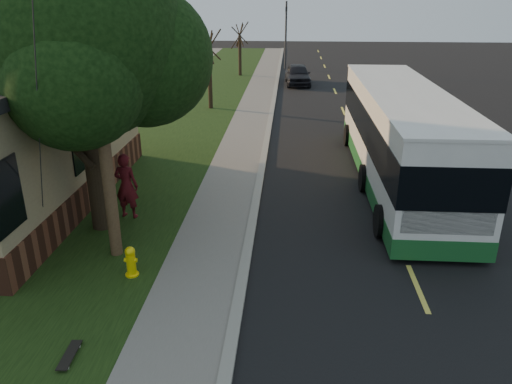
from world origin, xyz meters
TOP-DOWN VIEW (x-y plane):
  - ground at (0.00, 0.00)m, footprint 120.00×120.00m
  - road at (4.00, 10.00)m, footprint 8.00×80.00m
  - curb at (0.00, 10.00)m, footprint 0.25×80.00m
  - sidewalk at (-1.00, 10.00)m, footprint 2.00×80.00m
  - grass_verge at (-4.50, 10.00)m, footprint 5.00×80.00m
  - fire_hydrant at (-2.60, 0.00)m, footprint 0.32×0.32m
  - utility_pole at (-3.31, 0.99)m, footprint 2.86×3.21m
  - leafy_tree at (-4.17, 2.65)m, footprint 6.30×6.00m
  - bare_tree_near at (-3.50, 18.00)m, footprint 1.38×1.21m
  - bare_tree_far at (-3.00, 30.00)m, footprint 1.38×1.21m
  - traffic_signal at (0.50, 34.00)m, footprint 0.18×0.22m
  - transit_bus at (4.79, 6.92)m, footprint 2.76×11.97m
  - skateboarder at (-3.66, 3.22)m, footprint 0.78×0.58m
  - skateboard_main at (-2.88, -2.88)m, footprint 0.24×0.82m
  - distant_car at (1.50, 26.47)m, footprint 1.95×4.29m

SIDE VIEW (x-z plane):
  - ground at x=0.00m, z-range 0.00..0.00m
  - road at x=4.00m, z-range 0.00..0.01m
  - grass_verge at x=-4.50m, z-range 0.00..0.07m
  - sidewalk at x=-1.00m, z-range 0.00..0.08m
  - curb at x=0.00m, z-range 0.00..0.12m
  - skateboard_main at x=-2.88m, z-range 0.09..0.17m
  - fire_hydrant at x=-2.60m, z-range 0.06..0.80m
  - distant_car at x=1.50m, z-range 0.00..1.43m
  - skateboarder at x=-3.66m, z-range 0.07..2.01m
  - transit_bus at x=4.79m, z-range 0.11..3.35m
  - bare_tree_far at x=-3.00m, z-range -0.01..4.02m
  - bare_tree_near at x=-3.50m, z-range 0.00..4.30m
  - traffic_signal at x=0.50m, z-range 0.41..5.91m
  - utility_pole at x=-3.31m, z-range 0.10..9.17m
  - leafy_tree at x=-4.17m, z-range 1.27..9.07m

